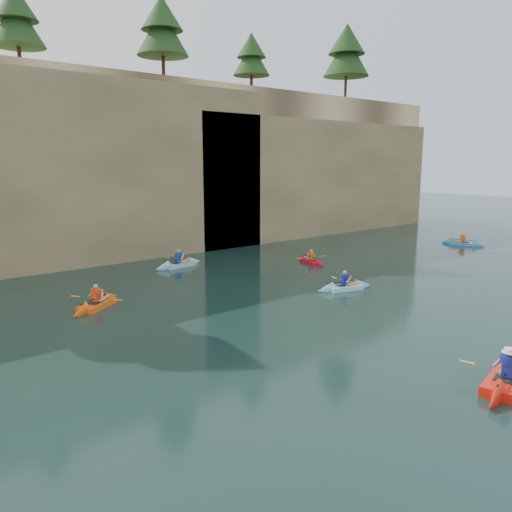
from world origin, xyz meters
TOP-DOWN VIEW (x-y plane):
  - ground at (0.00, 0.00)m, footprint 160.00×160.00m
  - cliff at (0.00, 30.00)m, footprint 70.00×16.00m
  - cliff_slab_center at (2.00, 22.60)m, footprint 24.00×2.40m
  - cliff_slab_east at (22.00, 22.60)m, footprint 26.00×2.40m
  - sea_cave_east at (10.00, 21.95)m, footprint 5.00×1.00m
  - main_kayaker at (3.78, -1.44)m, footprint 3.88×2.51m
  - kayaker_orange at (-1.98, 13.25)m, footprint 3.18×2.55m
  - kayaker_ltblue_near at (8.53, 8.46)m, footprint 3.10×2.27m
  - kayaker_red_far at (11.94, 14.05)m, footprint 2.06×2.94m
  - kayaker_ltblue_mid at (5.08, 18.28)m, footprint 3.51×2.54m
  - kayaker_blue_east at (25.52, 11.56)m, footprint 2.21×3.26m

SIDE VIEW (x-z plane):
  - ground at x=0.00m, z-range 0.00..0.00m
  - kayaker_red_far at x=11.94m, z-range -0.40..0.66m
  - kayaker_blue_east at x=25.52m, z-range -0.43..0.70m
  - kayaker_ltblue_near at x=8.53m, z-range -0.45..0.74m
  - kayaker_orange at x=-1.98m, z-range -0.48..0.79m
  - kayaker_ltblue_mid at x=5.08m, z-range -0.49..0.82m
  - main_kayaker at x=3.78m, z-range -0.52..0.89m
  - sea_cave_east at x=10.00m, z-range 0.00..4.50m
  - cliff_slab_east at x=22.00m, z-range 0.00..9.84m
  - cliff_slab_center at x=2.00m, z-range 0.00..11.40m
  - cliff at x=0.00m, z-range 0.00..12.00m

